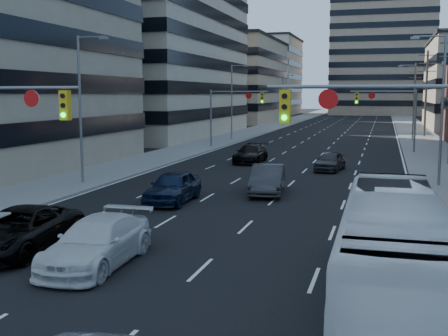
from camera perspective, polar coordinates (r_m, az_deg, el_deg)
The scene contains 24 objects.
road_surface at distance 140.69m, azimuth 13.07°, elevation 5.10°, with size 18.00×300.00×0.02m, color black.
sidewalk_left at distance 141.75m, azimuth 8.40°, elevation 5.25°, with size 5.00×300.00×0.15m, color slate.
sidewalk_right at distance 140.56m, azimuth 17.77°, elevation 4.96°, with size 5.00×300.00×0.15m, color slate.
office_left_mid at distance 78.74m, azimuth -10.20°, elevation 13.58°, with size 26.00×34.00×28.00m, color #ADA089.
office_left_far at distance 114.76m, azimuth 0.17°, elevation 8.77°, with size 20.00×30.00×16.00m, color gray.
apartment_tower at distance 162.10m, azimuth 15.97°, elevation 15.58°, with size 26.00×26.00×58.00m, color gray.
bg_block_left at distance 154.54m, azimuth 2.82°, elevation 9.19°, with size 24.00×24.00×20.00m, color #ADA089.
signal_near_right at distance 18.43m, azimuth 16.54°, elevation 3.36°, with size 6.59×0.33×6.00m.
signal_far_left at distance 57.39m, azimuth 0.88°, elevation 6.28°, with size 6.09×0.33×6.00m.
signal_far_right at distance 55.40m, azimuth 16.50°, elevation 5.93°, with size 6.09×0.33×6.00m.
utility_pole_midblock at distance 76.55m, azimuth 19.85°, elevation 7.26°, with size 2.20×0.28×11.00m.
utility_pole_distant at distance 106.51m, azimuth 18.80°, elevation 7.27°, with size 2.20×0.28×11.00m.
streetlight_left_near at distance 35.13m, azimuth -14.20°, elevation 6.48°, with size 2.03×0.22×9.00m.
streetlight_left_mid at distance 67.72m, azimuth 0.92°, elevation 7.11°, with size 2.03×0.22×9.00m.
streetlight_left_far at distance 101.93m, azimuth 6.09°, elevation 7.22°, with size 2.03×0.22×9.00m.
streetlight_right_near at distance 35.53m, azimuth 21.07°, elevation 6.21°, with size 2.03×0.22×9.00m.
streetlight_right_far at distance 70.46m, azimuth 18.62°, elevation 6.74°, with size 2.03×0.22×9.00m.
black_pickup at distance 21.25m, azimuth -20.04°, elevation -5.97°, with size 2.57×5.57×1.55m, color black.
white_van at distance 18.87m, azimuth -12.77°, elevation -7.37°, with size 2.17×5.33×1.55m, color silver.
transit_bus at distance 15.32m, azimuth 16.83°, elevation -8.15°, with size 2.55×10.88×3.03m, color white.
sedan_blue at distance 28.99m, azimuth -5.21°, elevation -1.92°, with size 1.93×4.79×1.63m, color black.
sedan_grey_center at distance 31.44m, azimuth 4.44°, elevation -1.18°, with size 1.71×4.91×1.62m, color #2D2D2F.
sedan_black_far at distance 45.63m, azimuth 2.72°, elevation 1.46°, with size 2.05×5.05×1.47m, color black.
sedan_grey_right at distance 41.49m, azimuth 10.73°, elevation 0.69°, with size 1.67×4.16×1.42m, color #2D2D2F.
Camera 1 is at (7.27, -10.39, 5.58)m, focal length 45.00 mm.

